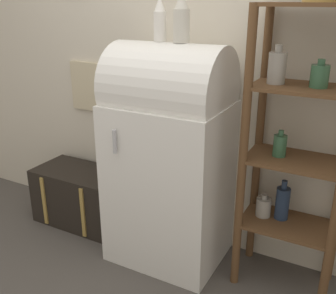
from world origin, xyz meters
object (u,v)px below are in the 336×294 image
object	(u,v)px
suitcase_trunk	(81,196)
vase_left	(160,20)
vase_center	(181,19)
refrigerator	(169,155)

from	to	relation	value
suitcase_trunk	vase_left	size ratio (longest dim) A/B	2.69
vase_center	refrigerator	bearing A→B (deg)	-170.02
refrigerator	vase_left	bearing A→B (deg)	168.85
vase_center	vase_left	bearing A→B (deg)	179.50
suitcase_trunk	vase_left	xyz separation A→B (m)	(0.76, -0.04, 1.36)
suitcase_trunk	vase_left	world-z (taller)	vase_left
refrigerator	suitcase_trunk	size ratio (longest dim) A/B	2.08
suitcase_trunk	vase_center	distance (m)	1.65
refrigerator	vase_left	xyz separation A→B (m)	(-0.07, 0.01, 0.83)
refrigerator	suitcase_trunk	distance (m)	0.99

